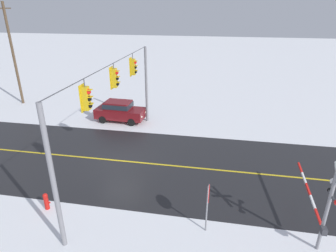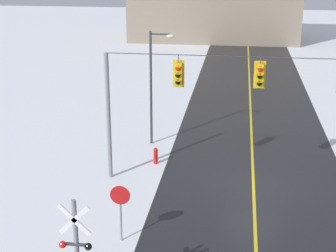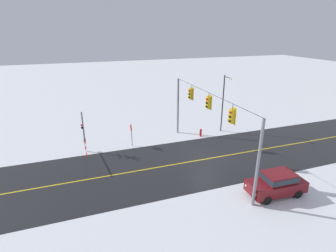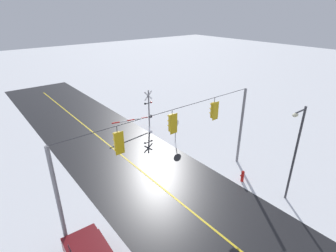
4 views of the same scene
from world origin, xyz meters
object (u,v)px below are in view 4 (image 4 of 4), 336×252
Objects in this scene: stop_sign at (175,126)px; fire_hydrant at (243,176)px; railroad_crossing at (145,110)px; streetlamp_near at (295,147)px.

fire_hydrant is (0.07, 7.70, -1.25)m from stop_sign.
railroad_crossing is at bearing -87.27° from stop_sign.
railroad_crossing is (0.22, -4.53, 0.27)m from stop_sign.
stop_sign is at bearing -87.61° from streetlamp_near.
stop_sign is 7.80m from fire_hydrant.
stop_sign is 4.54m from railroad_crossing.
fire_hydrant is (0.52, -2.96, -3.45)m from streetlamp_near.
streetlamp_near reaches higher than railroad_crossing.
streetlamp_near is 4.58m from fire_hydrant.
streetlamp_near is 7.39× the size of fire_hydrant.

